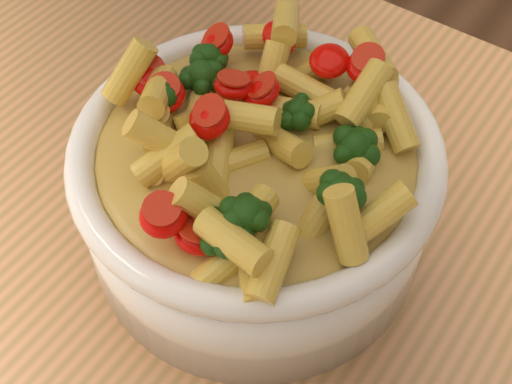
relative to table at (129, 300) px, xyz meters
The scene contains 3 objects.
table is the anchor object (origin of this frame).
serving_bowl 0.20m from the table, 36.16° to the left, with size 0.27×0.27×0.11m.
pasta_salad 0.26m from the table, 36.16° to the left, with size 0.21×0.21×0.05m.
Camera 1 is at (0.28, -0.20, 1.37)m, focal length 50.00 mm.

